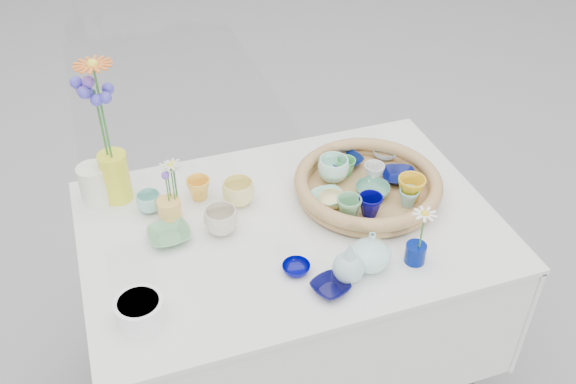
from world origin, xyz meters
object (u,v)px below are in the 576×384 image
object	(u,v)px
wicker_tray	(368,186)
tall_vase_yellow	(116,177)
display_table	(290,375)
bud_vase_seafoam	(371,251)

from	to	relation	value
wicker_tray	tall_vase_yellow	distance (m)	0.80
display_table	bud_vase_seafoam	distance (m)	0.88
tall_vase_yellow	display_table	bearing A→B (deg)	-31.54
bud_vase_seafoam	tall_vase_yellow	distance (m)	0.83
display_table	wicker_tray	xyz separation A→B (m)	(0.28, 0.05, 0.80)
display_table	bud_vase_seafoam	world-z (taller)	bud_vase_seafoam
display_table	tall_vase_yellow	xyz separation A→B (m)	(-0.48, 0.29, 0.85)
display_table	tall_vase_yellow	bearing A→B (deg)	148.46
wicker_tray	tall_vase_yellow	size ratio (longest dim) A/B	2.82
bud_vase_seafoam	tall_vase_yellow	bearing A→B (deg)	139.15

